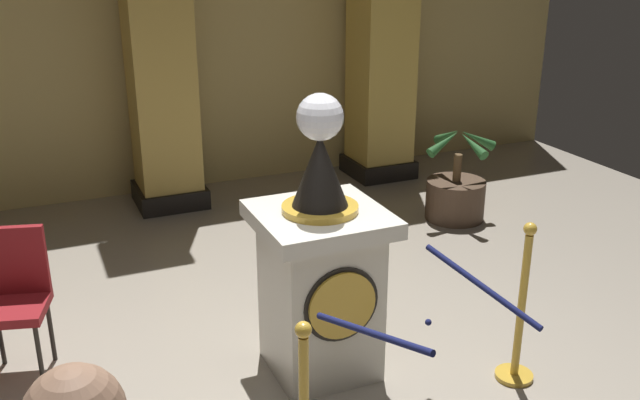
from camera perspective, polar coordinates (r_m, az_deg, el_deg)
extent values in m
cube|color=tan|center=(7.73, -13.93, 14.75)|extent=(10.35, 0.16, 3.90)
cube|color=silver|center=(4.49, 0.00, -8.02)|extent=(0.62, 0.62, 0.99)
cube|color=silver|center=(4.25, 0.00, -1.54)|extent=(0.77, 0.77, 0.10)
cylinder|color=gold|center=(4.17, 1.79, -8.52)|extent=(0.43, 0.03, 0.43)
cylinder|color=black|center=(4.18, 1.74, -8.46)|extent=(0.48, 0.01, 0.48)
cylinder|color=gold|center=(4.23, 0.00, -0.66)|extent=(0.46, 0.46, 0.04)
cone|color=black|center=(4.15, 0.00, 2.44)|extent=(0.34, 0.34, 0.44)
cylinder|color=gold|center=(4.09, 0.00, 5.31)|extent=(0.03, 0.03, 0.07)
sphere|color=silver|center=(4.06, 0.00, 6.72)|extent=(0.28, 0.28, 0.28)
sphere|color=gold|center=(3.26, -1.36, -10.43)|extent=(0.08, 0.08, 0.08)
cylinder|color=gold|center=(4.79, 15.38, -13.49)|extent=(0.24, 0.24, 0.03)
cylinder|color=gold|center=(4.55, 15.94, -8.47)|extent=(0.05, 0.05, 0.99)
sphere|color=gold|center=(4.33, 16.62, -2.26)|extent=(0.08, 0.08, 0.08)
cylinder|color=#141947|center=(3.57, 4.11, -10.64)|extent=(0.25, 0.82, 0.22)
cylinder|color=#141947|center=(4.12, 12.84, -6.72)|extent=(0.25, 0.82, 0.22)
sphere|color=#141947|center=(3.88, 8.74, -9.73)|extent=(0.04, 0.04, 0.04)
cube|color=black|center=(8.39, 4.71, 2.75)|extent=(0.69, 0.69, 0.20)
cube|color=gold|center=(8.04, 5.08, 14.88)|extent=(0.60, 0.60, 3.74)
cube|color=black|center=(7.60, -12.01, 0.45)|extent=(0.70, 0.70, 0.20)
cube|color=gold|center=(7.20, -13.06, 13.82)|extent=(0.60, 0.60, 3.74)
cylinder|color=#4C3828|center=(7.13, 10.85, 0.04)|extent=(0.58, 0.58, 0.40)
cylinder|color=brown|center=(7.02, 11.03, 2.58)|extent=(0.08, 0.08, 0.27)
cone|color=#265928|center=(7.02, 12.58, 4.85)|extent=(0.39, 0.17, 0.26)
cone|color=#265928|center=(7.09, 10.29, 5.16)|extent=(0.11, 0.38, 0.27)
cone|color=#265928|center=(6.82, 10.00, 4.59)|extent=(0.39, 0.15, 0.26)
cone|color=#265928|center=(6.81, 12.23, 4.40)|extent=(0.13, 0.39, 0.24)
cylinder|color=black|center=(4.74, -21.69, -11.69)|extent=(0.03, 0.03, 0.45)
cylinder|color=black|center=(5.10, -24.45, -9.79)|extent=(0.03, 0.03, 0.45)
cylinder|color=black|center=(5.01, -20.90, -9.78)|extent=(0.03, 0.03, 0.45)
cube|color=maroon|center=(4.80, -23.55, -8.08)|extent=(0.49, 0.49, 0.06)
cube|color=maroon|center=(4.84, -23.48, -4.47)|extent=(0.40, 0.15, 0.45)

